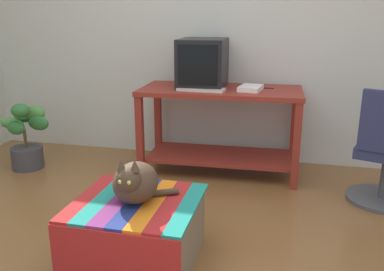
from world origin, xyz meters
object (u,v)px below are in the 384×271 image
(tv_monitor, at_px, (203,63))
(potted_plant, at_px, (26,139))
(cat, at_px, (135,182))
(keyboard, at_px, (201,89))
(book, at_px, (251,88))
(ottoman_with_blanket, at_px, (137,231))
(desk, at_px, (220,116))

(tv_monitor, relative_size, potted_plant, 0.84)
(cat, bearing_deg, keyboard, 84.23)
(tv_monitor, relative_size, keyboard, 1.36)
(keyboard, bearing_deg, cat, -89.12)
(keyboard, bearing_deg, book, 19.31)
(keyboard, relative_size, ottoman_with_blanket, 0.57)
(ottoman_with_blanket, distance_m, potted_plant, 1.95)
(tv_monitor, bearing_deg, cat, -93.53)
(keyboard, relative_size, potted_plant, 0.62)
(keyboard, bearing_deg, potted_plant, -169.52)
(book, bearing_deg, keyboard, -156.35)
(book, relative_size, cat, 0.71)
(ottoman_with_blanket, xyz_separation_m, potted_plant, (-1.55, 1.19, 0.10))
(desk, relative_size, cat, 4.09)
(potted_plant, bearing_deg, keyboard, 6.64)
(desk, bearing_deg, keyboard, -135.29)
(desk, distance_m, potted_plant, 1.81)
(desk, relative_size, potted_plant, 2.21)
(tv_monitor, height_order, potted_plant, tv_monitor)
(book, xyz_separation_m, ottoman_with_blanket, (-0.48, -1.49, -0.60))
(keyboard, height_order, ottoman_with_blanket, keyboard)
(book, relative_size, potted_plant, 0.39)
(tv_monitor, distance_m, ottoman_with_blanket, 1.78)
(desk, height_order, cat, desk)
(ottoman_with_blanket, bearing_deg, keyboard, 86.85)
(book, relative_size, ottoman_with_blanket, 0.36)
(desk, height_order, potted_plant, desk)
(tv_monitor, bearing_deg, desk, -21.10)
(keyboard, height_order, potted_plant, keyboard)
(tv_monitor, height_order, cat, tv_monitor)
(desk, height_order, tv_monitor, tv_monitor)
(potted_plant, bearing_deg, ottoman_with_blanket, -37.59)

